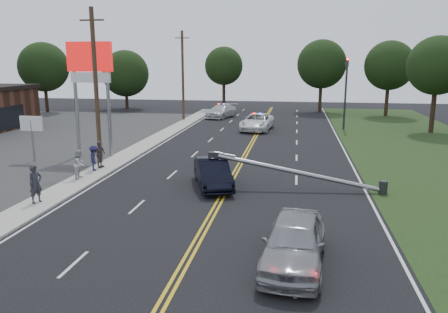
% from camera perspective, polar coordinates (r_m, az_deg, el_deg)
% --- Properties ---
extents(ground, '(120.00, 120.00, 0.00)m').
position_cam_1_polar(ground, '(16.45, -3.94, -11.75)').
color(ground, black).
rests_on(ground, ground).
extents(sidewalk, '(1.80, 70.00, 0.12)m').
position_cam_1_polar(sidewalk, '(28.14, -16.03, -1.79)').
color(sidewalk, '#ABA79B').
rests_on(sidewalk, ground).
extents(centerline_yellow, '(0.36, 80.00, 0.00)m').
position_cam_1_polar(centerline_yellow, '(25.74, 1.16, -2.72)').
color(centerline_yellow, gold).
rests_on(centerline_yellow, ground).
extents(pylon_sign, '(3.20, 0.35, 8.00)m').
position_cam_1_polar(pylon_sign, '(31.86, -17.06, 10.56)').
color(pylon_sign, gray).
rests_on(pylon_sign, ground).
extents(small_sign, '(1.60, 0.14, 3.10)m').
position_cam_1_polar(small_sign, '(32.16, -23.83, 3.49)').
color(small_sign, gray).
rests_on(small_sign, ground).
extents(traffic_signal, '(0.28, 0.41, 7.05)m').
position_cam_1_polar(traffic_signal, '(44.92, 15.63, 8.73)').
color(traffic_signal, '#2D2D30').
rests_on(traffic_signal, ground).
extents(fallen_streetlight, '(9.36, 0.44, 1.91)m').
position_cam_1_polar(fallen_streetlight, '(23.34, 10.69, -2.22)').
color(fallen_streetlight, '#2D2D30').
rests_on(fallen_streetlight, ground).
extents(utility_pole_mid, '(1.60, 0.28, 10.00)m').
position_cam_1_polar(utility_pole_mid, '(29.53, -16.38, 8.72)').
color(utility_pole_mid, '#382619').
rests_on(utility_pole_mid, ground).
extents(utility_pole_far, '(1.60, 0.28, 10.00)m').
position_cam_1_polar(utility_pole_far, '(50.26, -5.40, 10.47)').
color(utility_pole_far, '#382619').
rests_on(utility_pole_far, ground).
extents(tree_4, '(6.41, 6.41, 9.13)m').
position_cam_1_polar(tree_4, '(62.86, -22.50, 10.74)').
color(tree_4, black).
rests_on(tree_4, ground).
extents(tree_5, '(6.48, 6.48, 8.22)m').
position_cam_1_polar(tree_5, '(63.88, -12.74, 10.53)').
color(tree_5, black).
rests_on(tree_5, ground).
extents(tree_6, '(5.24, 5.24, 8.65)m').
position_cam_1_polar(tree_6, '(61.39, -0.02, 11.73)').
color(tree_6, black).
rests_on(tree_6, ground).
extents(tree_7, '(6.36, 6.36, 9.48)m').
position_cam_1_polar(tree_7, '(59.76, 12.65, 11.68)').
color(tree_7, black).
rests_on(tree_7, ground).
extents(tree_8, '(5.98, 5.98, 9.15)m').
position_cam_1_polar(tree_8, '(57.76, 20.80, 11.04)').
color(tree_8, black).
rests_on(tree_8, ground).
extents(tree_9, '(5.48, 5.48, 9.03)m').
position_cam_1_polar(tree_9, '(45.86, 26.11, 10.60)').
color(tree_9, black).
rests_on(tree_9, ground).
extents(crashed_sedan, '(3.06, 4.92, 1.53)m').
position_cam_1_polar(crashed_sedan, '(23.67, -1.47, -2.19)').
color(crashed_sedan, black).
rests_on(crashed_sedan, ground).
extents(waiting_sedan, '(2.40, 5.08, 1.68)m').
position_cam_1_polar(waiting_sedan, '(14.95, 9.15, -10.95)').
color(waiting_sedan, gray).
rests_on(waiting_sedan, ground).
extents(emergency_a, '(3.24, 6.09, 1.63)m').
position_cam_1_polar(emergency_a, '(43.37, 4.34, 4.53)').
color(emergency_a, white).
rests_on(emergency_a, ground).
extents(emergency_b, '(3.61, 5.83, 1.58)m').
position_cam_1_polar(emergency_b, '(52.89, -0.34, 5.95)').
color(emergency_b, silver).
rests_on(emergency_b, ground).
extents(bystander_a, '(0.68, 0.79, 1.84)m').
position_cam_1_polar(bystander_a, '(22.47, -23.40, -3.30)').
color(bystander_a, '#28272F').
rests_on(bystander_a, sidewalk).
extents(bystander_b, '(0.67, 0.84, 1.67)m').
position_cam_1_polar(bystander_b, '(26.27, -18.33, -0.93)').
color(bystander_b, '#B0AFB4').
rests_on(bystander_b, sidewalk).
extents(bystander_c, '(1.00, 1.16, 1.56)m').
position_cam_1_polar(bystander_c, '(27.86, -16.63, -0.19)').
color(bystander_c, '#1B1A41').
rests_on(bystander_c, sidewalk).
extents(bystander_d, '(0.63, 1.07, 1.71)m').
position_cam_1_polar(bystander_d, '(28.54, -15.95, 0.30)').
color(bystander_d, '#5C4D4A').
rests_on(bystander_d, sidewalk).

